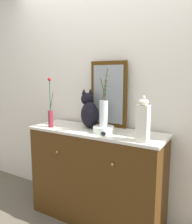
# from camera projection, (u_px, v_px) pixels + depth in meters

# --- Properties ---
(ground_plane) EXTENTS (6.00, 6.00, 0.00)m
(ground_plane) POSITION_uv_depth(u_px,v_px,m) (96.00, 218.00, 2.39)
(ground_plane) COLOR #5D5548
(wall_back) EXTENTS (4.40, 0.08, 2.60)m
(wall_back) POSITION_uv_depth(u_px,v_px,m) (111.00, 92.00, 2.44)
(wall_back) COLOR silver
(wall_back) RESTS_ON ground_plane
(sideboard) EXTENTS (1.37, 0.48, 0.95)m
(sideboard) POSITION_uv_depth(u_px,v_px,m) (96.00, 175.00, 2.31)
(sideboard) COLOR #482B0F
(sideboard) RESTS_ON ground_plane
(mirror_leaning) EXTENTS (0.40, 0.03, 0.68)m
(mirror_leaning) POSITION_uv_depth(u_px,v_px,m) (108.00, 94.00, 2.35)
(mirror_leaning) COLOR #452A09
(mirror_leaning) RESTS_ON sideboard
(cat_sitting) EXTENTS (0.44, 0.36, 0.40)m
(cat_sitting) POSITION_uv_depth(u_px,v_px,m) (89.00, 112.00, 2.32)
(cat_sitting) COLOR black
(cat_sitting) RESTS_ON sideboard
(vase_slim_green) EXTENTS (0.07, 0.05, 0.51)m
(vase_slim_green) POSITION_uv_depth(u_px,v_px,m) (51.00, 115.00, 2.35)
(vase_slim_green) COLOR maroon
(vase_slim_green) RESTS_ON sideboard
(bowl_porcelain) EXTENTS (0.20, 0.20, 0.06)m
(bowl_porcelain) POSITION_uv_depth(u_px,v_px,m) (104.00, 129.00, 2.14)
(bowl_porcelain) COLOR white
(bowl_porcelain) RESTS_ON sideboard
(vase_glass_clear) EXTENTS (0.13, 0.21, 0.54)m
(vase_glass_clear) POSITION_uv_depth(u_px,v_px,m) (104.00, 111.00, 2.11)
(vase_glass_clear) COLOR silver
(vase_glass_clear) RESTS_ON bowl_porcelain
(jar_lidded_porcelain) EXTENTS (0.09, 0.09, 0.37)m
(jar_lidded_porcelain) POSITION_uv_depth(u_px,v_px,m) (143.00, 121.00, 1.83)
(jar_lidded_porcelain) COLOR white
(jar_lidded_porcelain) RESTS_ON sideboard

